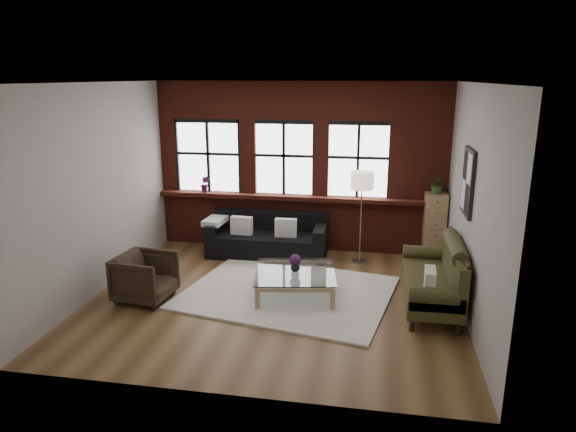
% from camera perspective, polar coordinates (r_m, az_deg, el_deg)
% --- Properties ---
extents(floor, '(5.50, 5.50, 0.00)m').
position_cam_1_polar(floor, '(7.95, -1.47, -9.12)').
color(floor, brown).
rests_on(floor, ground).
extents(ceiling, '(5.50, 5.50, 0.00)m').
position_cam_1_polar(ceiling, '(7.24, -1.65, 14.61)').
color(ceiling, white).
rests_on(ceiling, ground).
extents(wall_back, '(5.50, 0.00, 5.50)m').
position_cam_1_polar(wall_back, '(9.85, 1.34, 5.44)').
color(wall_back, '#A7A29B').
rests_on(wall_back, ground).
extents(wall_front, '(5.50, 0.00, 5.50)m').
position_cam_1_polar(wall_front, '(5.10, -7.14, -4.14)').
color(wall_front, '#A7A29B').
rests_on(wall_front, ground).
extents(wall_left, '(0.00, 5.00, 5.00)m').
position_cam_1_polar(wall_left, '(8.41, -20.27, 2.78)').
color(wall_left, '#A7A29B').
rests_on(wall_left, ground).
extents(wall_right, '(0.00, 5.00, 5.00)m').
position_cam_1_polar(wall_right, '(7.41, 19.79, 1.22)').
color(wall_right, '#A7A29B').
rests_on(wall_right, ground).
extents(brick_backwall, '(5.50, 0.12, 3.20)m').
position_cam_1_polar(brick_backwall, '(9.79, 1.28, 5.38)').
color(brick_backwall, maroon).
rests_on(brick_backwall, floor).
extents(sill_ledge, '(5.50, 0.30, 0.08)m').
position_cam_1_polar(sill_ledge, '(9.81, 1.19, 2.07)').
color(sill_ledge, maroon).
rests_on(sill_ledge, brick_backwall).
extents(window_left, '(1.38, 0.10, 1.50)m').
position_cam_1_polar(window_left, '(10.20, -8.82, 6.46)').
color(window_left, black).
rests_on(window_left, brick_backwall).
extents(window_mid, '(1.38, 0.10, 1.50)m').
position_cam_1_polar(window_mid, '(9.82, -0.44, 6.30)').
color(window_mid, black).
rests_on(window_mid, brick_backwall).
extents(window_right, '(1.38, 0.10, 1.50)m').
position_cam_1_polar(window_right, '(9.67, 7.79, 6.02)').
color(window_right, black).
rests_on(window_right, brick_backwall).
extents(wall_poster, '(0.05, 0.74, 0.94)m').
position_cam_1_polar(wall_poster, '(7.64, 19.38, 3.59)').
color(wall_poster, black).
rests_on(wall_poster, wall_right).
extents(shag_rug, '(3.49, 2.97, 0.03)m').
position_cam_1_polar(shag_rug, '(8.11, -0.01, -8.48)').
color(shag_rug, silver).
rests_on(shag_rug, floor).
extents(dark_sofa, '(2.21, 0.89, 0.80)m').
position_cam_1_polar(dark_sofa, '(9.65, -2.28, -2.12)').
color(dark_sofa, black).
rests_on(dark_sofa, floor).
extents(pillow_a, '(0.41, 0.17, 0.34)m').
position_cam_1_polar(pillow_a, '(9.61, -5.18, -1.06)').
color(pillow_a, silver).
rests_on(pillow_a, dark_sofa).
extents(pillow_b, '(0.41, 0.16, 0.34)m').
position_cam_1_polar(pillow_b, '(9.43, -0.24, -1.31)').
color(pillow_b, silver).
rests_on(pillow_b, dark_sofa).
extents(vintage_settee, '(0.86, 1.93, 1.03)m').
position_cam_1_polar(vintage_settee, '(7.80, 15.63, -6.12)').
color(vintage_settee, '#38361A').
rests_on(vintage_settee, floor).
extents(pillow_settee, '(0.16, 0.39, 0.34)m').
position_cam_1_polar(pillow_settee, '(7.20, 15.48, -7.01)').
color(pillow_settee, silver).
rests_on(pillow_settee, vintage_settee).
extents(armchair, '(0.87, 0.85, 0.72)m').
position_cam_1_polar(armchair, '(8.06, -15.59, -6.58)').
color(armchair, black).
rests_on(armchair, floor).
extents(coffee_table, '(1.38, 1.38, 0.40)m').
position_cam_1_polar(coffee_table, '(7.99, 0.80, -7.50)').
color(coffee_table, '#9F7E56').
rests_on(coffee_table, shag_rug).
extents(vase, '(0.15, 0.15, 0.15)m').
position_cam_1_polar(vase, '(7.88, 0.81, -5.64)').
color(vase, '#B2B2B2').
rests_on(vase, coffee_table).
extents(flowers, '(0.17, 0.17, 0.17)m').
position_cam_1_polar(flowers, '(7.85, 0.81, -4.88)').
color(flowers, '#4C1B50').
rests_on(flowers, vase).
extents(drawer_chest, '(0.39, 0.39, 1.25)m').
position_cam_1_polar(drawer_chest, '(9.71, 15.94, -1.20)').
color(drawer_chest, '#9F7E56').
rests_on(drawer_chest, floor).
extents(potted_plant_top, '(0.37, 0.34, 0.33)m').
position_cam_1_polar(potted_plant_top, '(9.53, 16.29, 3.38)').
color(potted_plant_top, '#2D5923').
rests_on(potted_plant_top, drawer_chest).
extents(floor_lamp, '(0.40, 0.40, 1.82)m').
position_cam_1_polar(floor_lamp, '(9.24, 8.11, 0.23)').
color(floor_lamp, '#A5A5A8').
rests_on(floor_lamp, floor).
extents(sill_plant, '(0.18, 0.15, 0.33)m').
position_cam_1_polar(sill_plant, '(10.18, -9.21, 3.53)').
color(sill_plant, '#4C1B50').
rests_on(sill_plant, sill_ledge).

